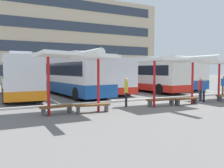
{
  "coord_description": "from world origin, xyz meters",
  "views": [
    {
      "loc": [
        -9.99,
        -12.61,
        2.25
      ],
      "look_at": [
        -1.71,
        3.63,
        1.13
      ],
      "focal_mm": 37.63,
      "sensor_mm": 36.0,
      "label": 1
    }
  ],
  "objects": [
    {
      "name": "bench_1",
      "position": [
        -5.35,
        -1.26,
        0.34
      ],
      "size": [
        1.87,
        0.6,
        0.45
      ],
      "color": "brown",
      "rests_on": "ground"
    },
    {
      "name": "platform_kerb",
      "position": [
        0.0,
        1.63,
        0.06
      ],
      "size": [
        44.0,
        0.24,
        0.12
      ],
      "primitive_type": "cube",
      "color": "#ADADA8",
      "rests_on": "ground"
    },
    {
      "name": "bench_0",
      "position": [
        -7.15,
        -0.92,
        0.34
      ],
      "size": [
        1.7,
        0.64,
        0.45
      ],
      "color": "brown",
      "rests_on": "ground"
    },
    {
      "name": "terminal_building",
      "position": [
        0.03,
        35.99,
        7.84
      ],
      "size": [
        41.98,
        15.61,
        18.42
      ],
      "color": "#C6B293",
      "rests_on": "ground"
    },
    {
      "name": "waiting_passenger_0",
      "position": [
        7.9,
        1.06,
        1.0
      ],
      "size": [
        0.5,
        0.51,
        1.71
      ],
      "color": "brown",
      "rests_on": "ground"
    },
    {
      "name": "lane_stripe_4",
      "position": [
        6.08,
        8.62,
        0.0
      ],
      "size": [
        0.16,
        14.0,
        0.01
      ],
      "primitive_type": "cube",
      "color": "white",
      "rests_on": "ground"
    },
    {
      "name": "lane_stripe_2",
      "position": [
        -2.03,
        8.62,
        0.0
      ],
      "size": [
        0.16,
        14.0,
        0.01
      ],
      "primitive_type": "cube",
      "color": "white",
      "rests_on": "ground"
    },
    {
      "name": "coach_bus_4",
      "position": [
        8.38,
        9.19,
        1.77
      ],
      "size": [
        2.93,
        10.51,
        3.82
      ],
      "color": "silver",
      "rests_on": "ground"
    },
    {
      "name": "lane_stripe_1",
      "position": [
        -6.08,
        8.62,
        0.0
      ],
      "size": [
        0.16,
        14.0,
        0.01
      ],
      "primitive_type": "cube",
      "color": "white",
      "rests_on": "ground"
    },
    {
      "name": "waiting_passenger_3",
      "position": [
        3.29,
        -0.57,
        0.96
      ],
      "size": [
        0.52,
        0.34,
        1.66
      ],
      "color": "#33384C",
      "rests_on": "ground"
    },
    {
      "name": "coach_bus_0",
      "position": [
        -8.06,
        7.85,
        1.68
      ],
      "size": [
        2.77,
        10.5,
        3.58
      ],
      "color": "silver",
      "rests_on": "ground"
    },
    {
      "name": "bench_2",
      "position": [
        -0.74,
        -1.15,
        0.34
      ],
      "size": [
        1.9,
        0.59,
        0.45
      ],
      "color": "brown",
      "rests_on": "ground"
    },
    {
      "name": "waiting_passenger_2",
      "position": [
        -2.8,
        -0.4,
        1.03
      ],
      "size": [
        0.45,
        0.55,
        1.76
      ],
      "color": "black",
      "rests_on": "ground"
    },
    {
      "name": "coach_bus_3",
      "position": [
        4.13,
        8.52,
        1.66
      ],
      "size": [
        3.36,
        12.13,
        3.55
      ],
      "color": "silver",
      "rests_on": "ground"
    },
    {
      "name": "ground_plane",
      "position": [
        0.0,
        0.0,
        0.0
      ],
      "size": [
        160.0,
        160.0,
        0.0
      ],
      "primitive_type": "plane",
      "color": "slate"
    },
    {
      "name": "lane_stripe_3",
      "position": [
        2.03,
        8.62,
        0.0
      ],
      "size": [
        0.16,
        14.0,
        0.01
      ],
      "primitive_type": "cube",
      "color": "white",
      "rests_on": "ground"
    },
    {
      "name": "lane_stripe_5",
      "position": [
        10.13,
        8.62,
        0.0
      ],
      "size": [
        0.16,
        14.0,
        0.01
      ],
      "primitive_type": "cube",
      "color": "white",
      "rests_on": "ground"
    },
    {
      "name": "waiting_shelter_0",
      "position": [
        -6.25,
        -1.34,
        2.87
      ],
      "size": [
        3.66,
        4.95,
        3.1
      ],
      "color": "red",
      "rests_on": "ground"
    },
    {
      "name": "coach_bus_1",
      "position": [
        -3.82,
        7.2,
        1.71
      ],
      "size": [
        3.56,
        10.78,
        3.72
      ],
      "color": "silver",
      "rests_on": "ground"
    },
    {
      "name": "coach_bus_2",
      "position": [
        -0.22,
        9.11,
        1.68
      ],
      "size": [
        3.57,
        11.48,
        3.57
      ],
      "color": "silver",
      "rests_on": "ground"
    },
    {
      "name": "waiting_shelter_1",
      "position": [
        0.16,
        -1.58,
        2.79
      ],
      "size": [
        4.1,
        4.66,
        3.02
      ],
      "color": "red",
      "rests_on": "ground"
    },
    {
      "name": "bench_3",
      "position": [
        1.06,
        -1.47,
        0.34
      ],
      "size": [
        1.89,
        0.48,
        0.45
      ],
      "color": "brown",
      "rests_on": "ground"
    },
    {
      "name": "waiting_passenger_1",
      "position": [
        3.06,
        -1.07,
        0.95
      ],
      "size": [
        0.49,
        0.49,
        1.64
      ],
      "color": "black",
      "rests_on": "ground"
    }
  ]
}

